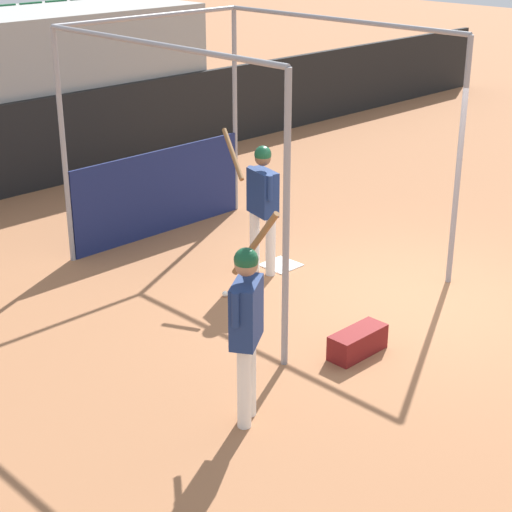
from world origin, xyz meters
TOP-DOWN VIEW (x-y plane):
  - ground_plane at (0.00, 0.00)m, footprint 60.00×60.00m
  - outfield_wall at (0.00, 7.09)m, footprint 24.00×0.12m
  - bleacher_section at (0.00, 8.35)m, footprint 5.95×2.40m
  - batting_cage at (-0.75, 3.13)m, footprint 3.12×4.07m
  - home_plate at (-0.39, 1.87)m, footprint 0.44×0.44m
  - player_batter at (-0.74, 1.88)m, footprint 0.55×0.93m
  - player_waiting at (-3.29, -0.49)m, footprint 0.64×0.68m
  - equipment_bag at (-1.56, -0.40)m, footprint 0.70×0.28m
  - baseball at (-1.59, 1.67)m, footprint 0.07×0.07m

SIDE VIEW (x-z plane):
  - ground_plane at x=0.00m, z-range 0.00..0.00m
  - home_plate at x=-0.39m, z-range 0.00..0.02m
  - baseball at x=-1.59m, z-range 0.00..0.07m
  - equipment_bag at x=-1.56m, z-range 0.00..0.28m
  - outfield_wall at x=0.00m, z-range 0.00..1.54m
  - player_batter at x=-0.74m, z-range 0.11..1.96m
  - player_waiting at x=-3.29m, z-range 0.05..2.05m
  - batting_cage at x=-0.75m, z-range -0.18..2.96m
  - bleacher_section at x=0.00m, z-range 0.00..2.81m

